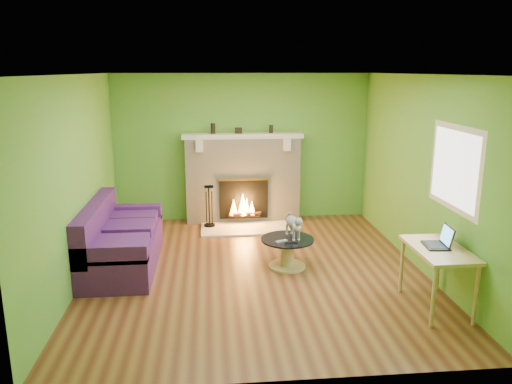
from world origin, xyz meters
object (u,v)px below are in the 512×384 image
at_px(coffee_table, 287,251).
at_px(desk, 439,255).
at_px(cat, 293,225).
at_px(sofa, 119,242).

relative_size(coffee_table, desk, 0.75).
height_order(coffee_table, cat, cat).
relative_size(sofa, coffee_table, 2.74).
xyz_separation_m(sofa, coffee_table, (2.31, -0.27, -0.11)).
bearing_deg(cat, coffee_table, -158.08).
bearing_deg(desk, cat, 135.23).
distance_m(sofa, coffee_table, 2.33).
xyz_separation_m(desk, cat, (-1.42, 1.41, -0.05)).
xyz_separation_m(coffee_table, desk, (1.50, -1.36, 0.40)).
height_order(sofa, desk, sofa).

